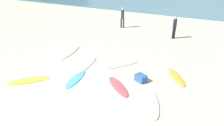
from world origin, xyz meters
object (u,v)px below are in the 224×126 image
object	(u,v)px
surfboard_1	(76,79)
surfboard_4	(152,102)
surfboard_0	(120,64)
surfboard_2	(118,86)
surfboard_6	(28,80)
beachgoer_near	(122,17)
beach_cooler	(141,78)
surfboard_7	(87,65)
beachgoer_mid	(175,26)
surfboard_3	(176,77)
surfboard_5	(70,52)

from	to	relation	value
surfboard_1	surfboard_4	xyz separation A→B (m)	(4.22, -0.49, 0.01)
surfboard_1	surfboard_4	world-z (taller)	surfboard_4
surfboard_0	surfboard_2	bearing A→B (deg)	151.05
surfboard_0	surfboard_6	size ratio (longest dim) A/B	1.05
surfboard_1	surfboard_2	distance (m)	2.35
beachgoer_near	surfboard_0	bearing A→B (deg)	90.81
beach_cooler	surfboard_7	bearing A→B (deg)	171.59
surfboard_4	beachgoer_mid	world-z (taller)	beachgoer_mid
surfboard_1	surfboard_2	bearing A→B (deg)	2.20
surfboard_4	surfboard_6	size ratio (longest dim) A/B	1.08
surfboard_4	surfboard_6	distance (m)	6.47
surfboard_2	surfboard_3	size ratio (longest dim) A/B	1.03
surfboard_3	surfboard_2	bearing A→B (deg)	7.71
surfboard_7	beach_cooler	xyz separation A→B (m)	(3.45, -0.51, 0.15)
surfboard_1	surfboard_7	world-z (taller)	surfboard_7
surfboard_5	surfboard_7	distance (m)	2.22
surfboard_7	surfboard_3	bearing A→B (deg)	6.72
surfboard_4	beach_cooler	world-z (taller)	beach_cooler
beachgoer_mid	surfboard_3	bearing A→B (deg)	-145.82
surfboard_3	surfboard_6	xyz separation A→B (m)	(-7.12, -3.27, -0.01)
surfboard_5	beachgoer_near	world-z (taller)	beachgoer_near
surfboard_1	beachgoer_near	size ratio (longest dim) A/B	1.14
surfboard_0	surfboard_1	size ratio (longest dim) A/B	1.15
beachgoer_near	surfboard_3	bearing A→B (deg)	110.88
surfboard_7	beachgoer_near	xyz separation A→B (m)	(-0.44, 7.37, 0.93)
surfboard_6	surfboard_7	world-z (taller)	surfboard_7
surfboard_6	beachgoer_mid	bearing A→B (deg)	-74.08
surfboard_4	beach_cooler	bearing A→B (deg)	-78.71
surfboard_1	surfboard_5	world-z (taller)	surfboard_5
surfboard_5	surfboard_7	xyz separation A→B (m)	(1.87, -1.20, -0.01)
surfboard_3	surfboard_7	size ratio (longest dim) A/B	0.86
surfboard_4	beachgoer_near	world-z (taller)	beachgoer_near
surfboard_6	beachgoer_near	world-z (taller)	beachgoer_near
surfboard_3	beachgoer_mid	xyz separation A→B (m)	(-1.08, 5.88, 0.91)
beachgoer_near	surfboard_5	bearing A→B (deg)	58.52
surfboard_4	surfboard_6	world-z (taller)	surfboard_4
beachgoer_mid	surfboard_6	bearing A→B (deg)	170.33
surfboard_2	surfboard_4	size ratio (longest dim) A/B	0.86
surfboard_6	beachgoer_mid	distance (m)	11.00
surfboard_1	surfboard_4	size ratio (longest dim) A/B	0.85
surfboard_4	beachgoer_near	bearing A→B (deg)	-82.86
surfboard_2	beachgoer_mid	world-z (taller)	beachgoer_mid
surfboard_1	beachgoer_near	xyz separation A→B (m)	(-0.66, 9.02, 0.94)
surfboard_3	surfboard_5	bearing A→B (deg)	-36.08
surfboard_4	surfboard_7	size ratio (longest dim) A/B	1.02
surfboard_3	surfboard_6	distance (m)	7.84
surfboard_1	surfboard_2	size ratio (longest dim) A/B	0.99
surfboard_7	beachgoer_mid	distance (m)	7.66
beachgoer_near	surfboard_6	bearing A→B (deg)	62.85
surfboard_2	beachgoer_near	distance (m)	9.39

